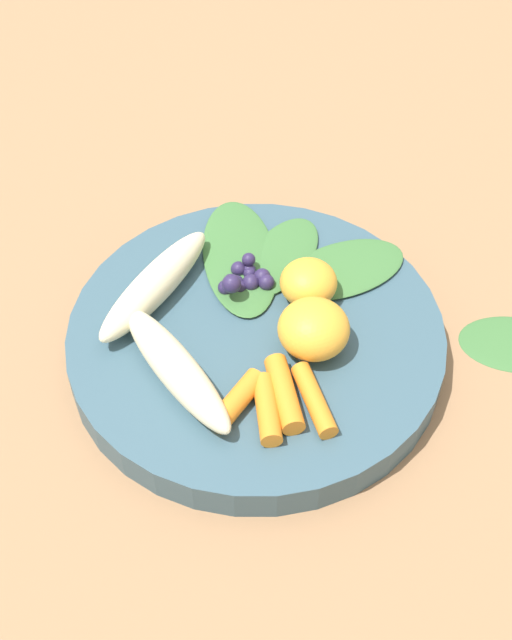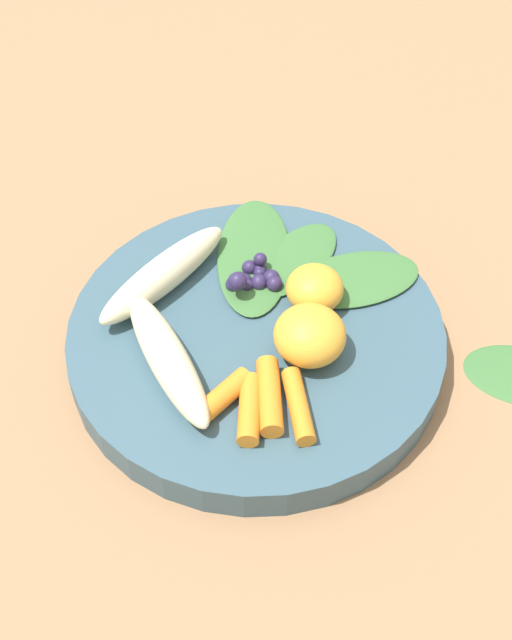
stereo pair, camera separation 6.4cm
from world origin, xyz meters
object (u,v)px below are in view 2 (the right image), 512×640
object	(u,v)px
bowl	(256,340)
banana_peeled_right	(163,274)
banana_peeled_left	(168,358)
orange_segment_near	(315,289)

from	to	relation	value
bowl	banana_peeled_right	size ratio (longest dim) A/B	2.15
banana_peeled_left	orange_segment_near	xyz separation A→B (m)	(-0.10, -0.07, 0.00)
banana_peeled_right	banana_peeled_left	bearing A→B (deg)	46.21
banana_peeled_right	orange_segment_near	distance (m)	0.12
bowl	banana_peeled_left	distance (m)	0.08
bowl	banana_peeled_left	world-z (taller)	banana_peeled_left
bowl	banana_peeled_left	xyz separation A→B (m)	(0.06, 0.04, 0.03)
banana_peeled_left	banana_peeled_right	xyz separation A→B (m)	(0.01, -0.08, 0.00)
banana_peeled_left	orange_segment_near	distance (m)	0.13
bowl	orange_segment_near	size ratio (longest dim) A/B	6.47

